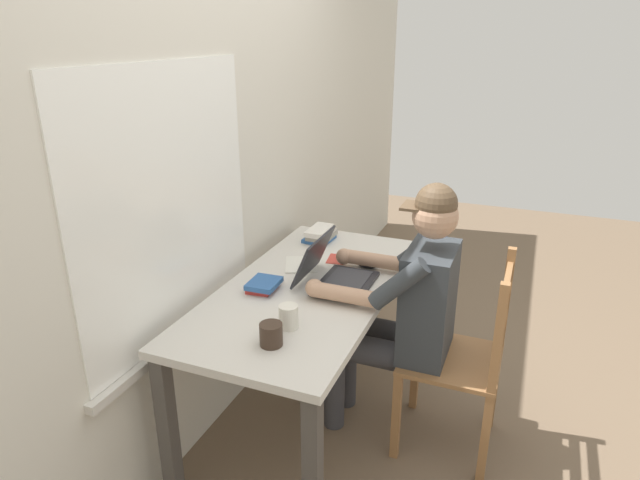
{
  "coord_description": "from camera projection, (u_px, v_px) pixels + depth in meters",
  "views": [
    {
      "loc": [
        -2.08,
        -0.9,
        1.81
      ],
      "look_at": [
        0.02,
        -0.05,
        0.95
      ],
      "focal_mm": 30.81,
      "sensor_mm": 36.0,
      "label": 1
    }
  ],
  "objects": [
    {
      "name": "paper_pile_near_laptop",
      "position": [
        301.0,
        264.0,
        2.71
      ],
      "size": [
        0.25,
        0.22,
        0.01
      ],
      "primitive_type": "cube",
      "rotation": [
        0.0,
        0.0,
        0.42
      ],
      "color": "silver",
      "rests_on": "desk"
    },
    {
      "name": "ground_plane",
      "position": [
        309.0,
        415.0,
        2.76
      ],
      "size": [
        8.0,
        8.0,
        0.0
      ],
      "primitive_type": "plane",
      "color": "brown"
    },
    {
      "name": "coffee_mug_white",
      "position": [
        289.0,
        316.0,
        2.13
      ],
      "size": [
        0.11,
        0.08,
        0.09
      ],
      "color": "silver",
      "rests_on": "desk"
    },
    {
      "name": "wooden_chair",
      "position": [
        464.0,
        359.0,
        2.42
      ],
      "size": [
        0.42,
        0.42,
        0.94
      ],
      "color": "olive",
      "rests_on": "ground"
    },
    {
      "name": "coffee_mug_dark",
      "position": [
        271.0,
        334.0,
        2.02
      ],
      "size": [
        0.12,
        0.09,
        0.09
      ],
      "color": "#38281E",
      "rests_on": "desk"
    },
    {
      "name": "book_stack_side",
      "position": [
        320.0,
        234.0,
        3.02
      ],
      "size": [
        0.2,
        0.15,
        0.08
      ],
      "color": "#2D5B9E",
      "rests_on": "desk"
    },
    {
      "name": "seated_person",
      "position": [
        405.0,
        303.0,
        2.44
      ],
      "size": [
        0.5,
        0.6,
        1.24
      ],
      "color": "#33383D",
      "rests_on": "ground"
    },
    {
      "name": "desk",
      "position": [
        308.0,
        304.0,
        2.54
      ],
      "size": [
        1.47,
        0.72,
        0.73
      ],
      "color": "beige",
      "rests_on": "ground"
    },
    {
      "name": "laptop",
      "position": [
        333.0,
        272.0,
        2.51
      ],
      "size": [
        0.33,
        0.32,
        0.22
      ],
      "color": "#232328",
      "rests_on": "desk"
    },
    {
      "name": "computer_mouse",
      "position": [
        367.0,
        264.0,
        2.68
      ],
      "size": [
        0.06,
        0.1,
        0.03
      ],
      "primitive_type": "ellipsoid",
      "color": "black",
      "rests_on": "desk"
    },
    {
      "name": "book_stack_main",
      "position": [
        263.0,
        285.0,
        2.45
      ],
      "size": [
        0.18,
        0.14,
        0.05
      ],
      "color": "#BC332D",
      "rests_on": "desk"
    },
    {
      "name": "landscape_photo_print",
      "position": [
        337.0,
        259.0,
        2.79
      ],
      "size": [
        0.14,
        0.11,
        0.0
      ],
      "primitive_type": "cube",
      "rotation": [
        0.0,
        0.0,
        0.16
      ],
      "color": "#C63D33",
      "rests_on": "desk"
    },
    {
      "name": "back_wall",
      "position": [
        216.0,
        155.0,
        2.44
      ],
      "size": [
        6.0,
        0.08,
        2.6
      ],
      "color": "silver",
      "rests_on": "ground"
    }
  ]
}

